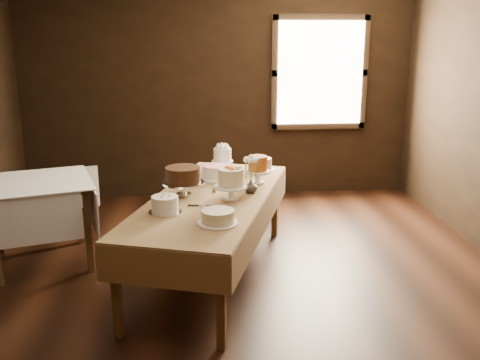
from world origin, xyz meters
The scene contains 21 objects.
floor centered at (0.00, 0.00, 0.00)m, with size 5.00×6.00×0.01m, color black.
wall_back centered at (0.00, 3.00, 1.40)m, with size 5.00×0.02×2.80m, color black.
wall_front centered at (0.00, -3.00, 1.40)m, with size 5.00×0.02×2.80m, color black.
window centered at (1.30, 2.94, 1.60)m, with size 1.10×0.05×1.30m, color #FFEABF.
display_table centered at (-0.23, 0.44, 0.69)m, with size 1.65×2.58×0.75m.
side_table centered at (-1.80, 0.89, 0.70)m, with size 1.17×1.17×0.80m.
cake_meringue centered at (-0.07, 1.37, 0.85)m, with size 0.22×0.22×0.23m.
cake_speckled centered at (0.33, 1.33, 0.80)m, with size 0.26×0.26×0.12m.
cake_lattice centered at (-0.15, 1.02, 0.80)m, with size 0.37×0.37×0.12m.
cake_caramel centered at (0.22, 0.81, 0.86)m, with size 0.24×0.24×0.27m.
cake_chocolate centered at (-0.46, 0.49, 0.86)m, with size 0.39×0.39×0.26m.
cake_flowers centered at (-0.07, 0.32, 0.87)m, with size 0.28×0.28×0.28m.
cake_swirl centered at (-0.61, 0.02, 0.81)m, with size 0.27×0.27×0.14m.
cake_cream centered at (-0.21, -0.27, 0.80)m, with size 0.30×0.30×0.11m.
cake_server_a centered at (-0.27, 0.16, 0.75)m, with size 0.24×0.03×0.01m, color silver.
cake_server_b centered at (-0.12, -0.05, 0.75)m, with size 0.24×0.03×0.01m, color silver.
cake_server_c centered at (-0.20, 0.71, 0.75)m, with size 0.24×0.03×0.01m, color silver.
cake_server_d centered at (0.13, 0.64, 0.75)m, with size 0.24×0.03×0.01m, color silver.
cake_server_e centered at (-0.56, 0.26, 0.75)m, with size 0.24×0.03×0.01m, color silver.
flower_vase centered at (0.12, 0.51, 0.81)m, with size 0.12×0.12×0.12m, color #2D2823.
flower_bouquet centered at (0.12, 0.51, 0.99)m, with size 0.14×0.14×0.20m, color white, non-canonical shape.
Camera 1 is at (-0.42, -4.11, 2.13)m, focal length 41.24 mm.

